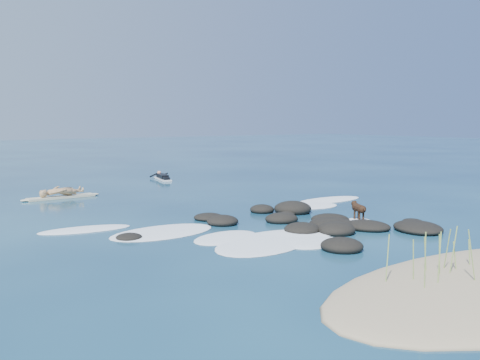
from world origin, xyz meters
TOP-DOWN VIEW (x-y plane):
  - ground at (0.00, 0.00)m, footprint 160.00×160.00m
  - dune_grass at (-0.73, -7.84)m, footprint 3.45×1.92m
  - reef_rocks at (1.25, -1.56)m, footprint 9.47×7.01m
  - breaking_foam at (-0.48, -0.59)m, footprint 13.60×7.02m
  - standing_surfer_rig at (-3.81, 9.12)m, footprint 3.41×0.76m
  - paddling_surfer_rig at (2.97, 13.15)m, footprint 1.20×2.46m
  - dog at (2.78, -1.78)m, footprint 0.54×1.02m

SIDE VIEW (x-z plane):
  - ground at x=0.00m, z-range 0.00..0.00m
  - breaking_foam at x=-0.48m, z-range -0.05..0.07m
  - reef_rocks at x=1.25m, z-range -0.18..0.38m
  - paddling_surfer_rig at x=2.97m, z-range -0.07..0.36m
  - dog at x=2.78m, z-range 0.11..0.79m
  - dune_grass at x=-0.73m, z-range 0.01..1.22m
  - standing_surfer_rig at x=-3.81m, z-range -0.20..1.73m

